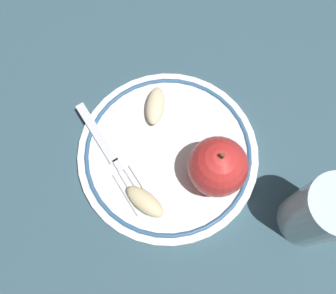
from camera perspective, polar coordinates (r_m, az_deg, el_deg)
ground_plane at (r=0.52m, az=-1.86°, el=0.27°), size 2.00×2.00×0.00m
plate at (r=0.51m, az=0.00°, el=-1.09°), size 0.24×0.24×0.02m
apple_red_whole at (r=0.46m, az=7.58°, el=-2.97°), size 0.07×0.07×0.08m
apple_slice_front at (r=0.47m, az=-3.76°, el=-8.27°), size 0.05×0.06×0.02m
apple_slice_back at (r=0.52m, az=-1.92°, el=6.30°), size 0.06×0.03×0.02m
fork at (r=0.50m, az=-8.88°, el=-0.60°), size 0.15×0.13×0.00m
drinking_glass at (r=0.47m, az=22.18°, el=-9.24°), size 0.07×0.07×0.12m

